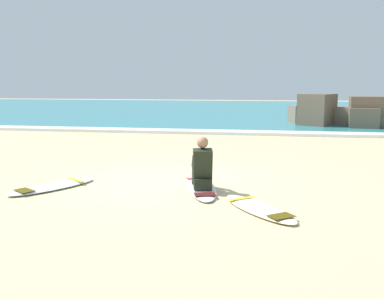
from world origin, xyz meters
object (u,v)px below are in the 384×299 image
at_px(surfer_seated, 202,168).
at_px(surfboard_spare_far, 259,208).
at_px(surfboard_main, 201,187).
at_px(surfboard_spare_near, 53,187).

bearing_deg(surfer_seated, surfboard_spare_far, -44.24).
relative_size(surfboard_main, surfer_seated, 2.25).
bearing_deg(surfer_seated, surfboard_main, 105.59).
height_order(surfer_seated, surfboard_spare_far, surfer_seated).
xyz_separation_m(surfboard_main, surfboard_spare_far, (1.09, -1.20, 0.00)).
distance_m(surfer_seated, surfboard_spare_far, 1.51).
bearing_deg(surfboard_main, surfer_seated, -74.41).
height_order(surfboard_main, surfer_seated, surfer_seated).
relative_size(surfer_seated, surfboard_spare_far, 0.55).
distance_m(surfboard_spare_near, surfboard_spare_far, 3.92).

